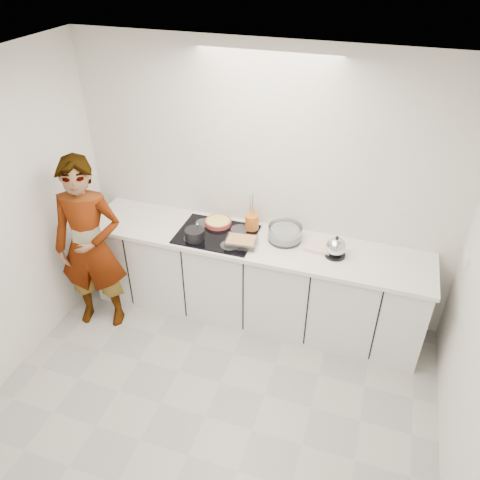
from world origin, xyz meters
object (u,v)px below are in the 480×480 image
(tart_dish, at_px, (218,222))
(mixing_bowl, at_px, (285,234))
(saucepan, at_px, (195,234))
(baking_dish, at_px, (241,241))
(cook, at_px, (90,247))
(hob, at_px, (217,234))
(kettle, at_px, (336,248))
(utensil_crock, at_px, (252,222))

(tart_dish, relative_size, mixing_bowl, 0.80)
(saucepan, relative_size, baking_dish, 0.76)
(mixing_bowl, bearing_deg, cook, -159.73)
(tart_dish, relative_size, saucepan, 1.39)
(tart_dish, height_order, saucepan, saucepan)
(hob, height_order, saucepan, saucepan)
(saucepan, xyz_separation_m, cook, (-0.89, -0.35, -0.10))
(hob, relative_size, mixing_bowl, 1.83)
(saucepan, relative_size, mixing_bowl, 0.58)
(baking_dish, distance_m, mixing_bowl, 0.41)
(mixing_bowl, distance_m, cook, 1.79)
(cook, bearing_deg, baking_dish, 2.42)
(kettle, distance_m, cook, 2.22)
(baking_dish, distance_m, utensil_crock, 0.28)
(utensil_crock, bearing_deg, kettle, -12.16)
(kettle, xyz_separation_m, cook, (-2.15, -0.51, -0.12))
(tart_dish, bearing_deg, kettle, -7.34)
(saucepan, bearing_deg, cook, -158.37)
(tart_dish, xyz_separation_m, cook, (-1.01, -0.66, -0.07))
(saucepan, height_order, kettle, kettle)
(tart_dish, distance_m, baking_dish, 0.41)
(hob, relative_size, utensil_crock, 4.48)
(utensil_crock, xyz_separation_m, cook, (-1.34, -0.69, -0.12))
(cook, bearing_deg, utensil_crock, 12.60)
(mixing_bowl, height_order, utensil_crock, utensil_crock)
(mixing_bowl, bearing_deg, baking_dish, -148.87)
(utensil_crock, bearing_deg, mixing_bowl, -11.76)
(hob, relative_size, cook, 0.41)
(baking_dish, height_order, mixing_bowl, mixing_bowl)
(baking_dish, xyz_separation_m, kettle, (0.83, 0.11, 0.04))
(tart_dish, xyz_separation_m, utensil_crock, (0.33, 0.03, 0.04))
(saucepan, height_order, mixing_bowl, saucepan)
(tart_dish, height_order, kettle, kettle)
(tart_dish, distance_m, kettle, 1.16)
(saucepan, bearing_deg, utensil_crock, 37.02)
(baking_dish, xyz_separation_m, cook, (-1.32, -0.41, -0.08))
(baking_dish, height_order, utensil_crock, utensil_crock)
(hob, height_order, mixing_bowl, mixing_bowl)
(kettle, bearing_deg, tart_dish, 172.66)
(utensil_crock, distance_m, cook, 1.51)
(hob, height_order, baking_dish, baking_dish)
(mixing_bowl, relative_size, cook, 0.22)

